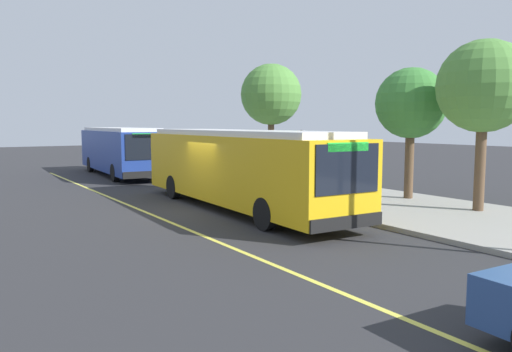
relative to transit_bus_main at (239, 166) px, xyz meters
name	(u,v)px	position (x,y,z in m)	size (l,w,h in m)	color
ground_plane	(208,209)	(-0.56, -1.01, -1.62)	(120.00, 120.00, 0.00)	#2B2B2D
sidewalk_curb	(329,195)	(-0.56, 4.99, -1.54)	(44.00, 6.40, 0.15)	gray
lane_stripe_center	(152,215)	(-0.56, -3.21, -1.61)	(36.00, 0.14, 0.01)	#E0D64C
transit_bus_main	(239,166)	(0.00, 0.00, 0.00)	(12.38, 3.06, 2.95)	gold
transit_bus_second	(120,149)	(-14.53, 0.16, 0.00)	(11.01, 3.23, 2.95)	navy
bus_shelter	(293,151)	(-2.55, 4.48, 0.30)	(2.90, 1.60, 2.48)	#333338
waiting_bench	(298,179)	(-2.20, 4.51, -0.99)	(1.60, 0.48, 0.95)	brown
route_sign_post	(301,156)	(0.68, 2.41, 0.34)	(0.44, 0.08, 2.80)	#333338
street_tree_near_shelter	(484,87)	(5.62, 6.46, 2.82)	(3.18, 3.18, 5.91)	brown
street_tree_upstreet	(271,95)	(-7.67, 6.78, 3.20)	(3.46, 3.46, 6.43)	brown
street_tree_downstreet	(411,104)	(2.29, 6.74, 2.36)	(2.85, 2.85, 5.29)	brown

